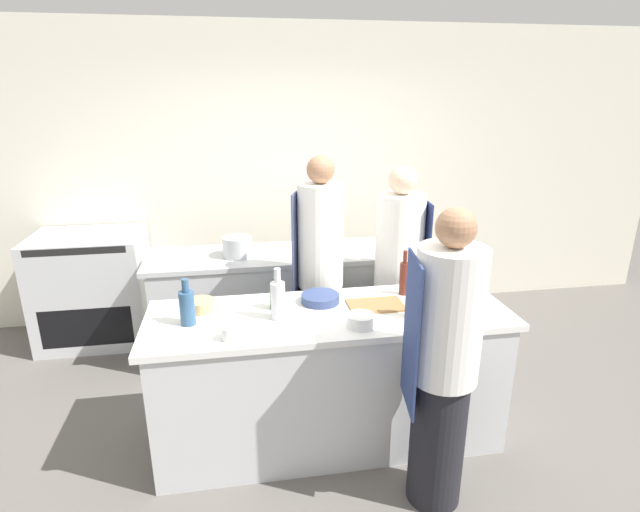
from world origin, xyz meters
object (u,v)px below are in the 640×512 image
(bottle_vinegar, at_px, (276,297))
(bottle_wine, at_px, (476,283))
(bottle_cooking_oil, at_px, (278,299))
(bowl_ceramic_blue, at_px, (201,305))
(chef_at_pass_far, at_px, (320,275))
(chef_at_stove, at_px, (398,278))
(bottle_sauce, at_px, (412,302))
(bowl_mixing_large, at_px, (361,321))
(stockpot, at_px, (237,247))
(bowl_wooden_salad, at_px, (445,302))
(cup, at_px, (229,333))
(bottle_water, at_px, (404,277))
(chef_at_prep_near, at_px, (443,366))
(oven_range, at_px, (93,288))
(bottle_olive_oil, at_px, (187,307))
(bowl_prep_small, at_px, (320,298))

(bottle_vinegar, relative_size, bottle_wine, 0.89)
(bottle_cooking_oil, bearing_deg, bottle_wine, 5.55)
(bowl_ceramic_blue, bearing_deg, chef_at_pass_far, 31.41)
(chef_at_stove, distance_m, bottle_sauce, 0.81)
(bowl_mixing_large, xyz_separation_m, stockpot, (-0.68, 1.40, 0.05))
(bowl_wooden_salad, bearing_deg, stockpot, 136.40)
(chef_at_stove, relative_size, chef_at_pass_far, 0.95)
(chef_at_stove, bearing_deg, bowl_ceramic_blue, -65.24)
(chef_at_stove, bearing_deg, cup, -48.34)
(bottle_water, bearing_deg, bottle_wine, -12.67)
(bottle_vinegar, bearing_deg, bowl_ceramic_blue, 174.13)
(chef_at_prep_near, relative_size, bottle_cooking_oil, 5.31)
(bottle_sauce, bearing_deg, oven_range, 141.13)
(chef_at_prep_near, xyz_separation_m, chef_at_pass_far, (-0.43, 1.28, 0.05))
(bottle_olive_oil, height_order, bowl_wooden_salad, bottle_olive_oil)
(bottle_water, distance_m, bowl_prep_small, 0.58)
(cup, bearing_deg, chef_at_pass_far, 54.39)
(bowl_prep_small, bearing_deg, stockpot, 116.50)
(bottle_olive_oil, bearing_deg, bottle_sauce, -5.47)
(bottle_wine, height_order, stockpot, bottle_wine)
(chef_at_stove, distance_m, bowl_prep_small, 0.83)
(chef_at_stove, distance_m, bottle_water, 0.48)
(chef_at_prep_near, relative_size, bottle_wine, 7.40)
(bowl_mixing_large, distance_m, bowl_prep_small, 0.42)
(chef_at_pass_far, height_order, bowl_ceramic_blue, chef_at_pass_far)
(bottle_wine, bearing_deg, bottle_sauce, -155.42)
(bowl_prep_small, distance_m, bowl_ceramic_blue, 0.75)
(chef_at_pass_far, distance_m, stockpot, 0.79)
(bottle_vinegar, height_order, bottle_wine, bottle_wine)
(stockpot, bearing_deg, bottle_vinegar, -78.17)
(chef_at_prep_near, bearing_deg, stockpot, 38.28)
(bottle_vinegar, distance_m, cup, 0.47)
(oven_range, xyz_separation_m, bottle_wine, (2.84, -1.63, 0.50))
(cup, bearing_deg, oven_range, 122.14)
(bowl_wooden_salad, bearing_deg, bottle_cooking_oil, -179.84)
(oven_range, xyz_separation_m, bottle_olive_oil, (1.00, -1.74, 0.52))
(chef_at_stove, height_order, bottle_water, chef_at_stove)
(chef_at_pass_far, bearing_deg, bottle_olive_oil, 148.26)
(chef_at_stove, distance_m, bowl_ceramic_blue, 1.51)
(bowl_prep_small, relative_size, cup, 2.85)
(bottle_sauce, relative_size, bowl_prep_small, 0.98)
(bottle_water, xyz_separation_m, bowl_ceramic_blue, (-1.32, -0.04, -0.09))
(chef_at_prep_near, bearing_deg, bowl_prep_small, 42.13)
(oven_range, distance_m, bottle_olive_oil, 2.08)
(bottle_wine, xyz_separation_m, cup, (-1.60, -0.35, -0.05))
(bottle_vinegar, height_order, bottle_cooking_oil, bottle_cooking_oil)
(chef_at_prep_near, relative_size, chef_at_stove, 0.99)
(bottle_water, distance_m, cup, 1.23)
(bottle_olive_oil, distance_m, cup, 0.34)
(cup, bearing_deg, bottle_olive_oil, 135.41)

